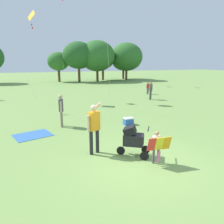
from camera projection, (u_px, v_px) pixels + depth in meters
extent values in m
plane|color=#75994C|center=(140.00, 162.00, 6.80)|extent=(120.00, 120.00, 0.00)
cylinder|color=brown|center=(59.00, 76.00, 32.94)|extent=(0.36, 0.36, 1.74)
ellipsoid|color=#2D6628|center=(58.00, 61.00, 32.46)|extent=(3.20, 2.88, 2.72)
cylinder|color=brown|center=(79.00, 75.00, 32.64)|extent=(0.36, 0.36, 2.04)
ellipsoid|color=#235623|center=(79.00, 55.00, 31.99)|extent=(4.60, 4.14, 3.91)
cylinder|color=brown|center=(97.00, 76.00, 33.55)|extent=(0.36, 0.36, 1.66)
ellipsoid|color=#2D6628|center=(97.00, 56.00, 32.87)|extent=(5.37, 4.83, 4.56)
cylinder|color=brown|center=(103.00, 74.00, 36.12)|extent=(0.36, 0.36, 1.85)
ellipsoid|color=#235623|center=(103.00, 59.00, 35.57)|extent=(3.71, 3.34, 3.16)
cylinder|color=brown|center=(126.00, 75.00, 35.92)|extent=(0.36, 0.36, 1.63)
ellipsoid|color=#2D6628|center=(127.00, 57.00, 35.27)|extent=(5.24, 4.72, 4.45)
cylinder|color=brown|center=(123.00, 74.00, 38.38)|extent=(0.36, 0.36, 1.56)
ellipsoid|color=#235623|center=(123.00, 60.00, 37.83)|extent=(4.11, 3.70, 3.50)
cylinder|color=#4C4C51|center=(158.00, 155.00, 6.68)|extent=(0.07, 0.07, 0.50)
cylinder|color=#4C4C51|center=(153.00, 156.00, 6.64)|extent=(0.07, 0.07, 0.50)
cube|color=silver|center=(156.00, 142.00, 6.56)|extent=(0.23, 0.16, 0.37)
cylinder|color=#A37556|center=(161.00, 142.00, 6.61)|extent=(0.05, 0.05, 0.33)
cylinder|color=#A37556|center=(152.00, 143.00, 6.54)|extent=(0.05, 0.05, 0.33)
sphere|color=#A37556|center=(157.00, 133.00, 6.50)|extent=(0.13, 0.13, 0.13)
cube|color=#F4A319|center=(167.00, 143.00, 6.46)|extent=(0.26, 0.18, 0.42)
cube|color=yellow|center=(159.00, 144.00, 6.39)|extent=(0.26, 0.18, 0.42)
cube|color=red|center=(152.00, 145.00, 6.33)|extent=(0.26, 0.18, 0.42)
cube|color=pink|center=(159.00, 157.00, 6.47)|extent=(0.08, 0.02, 0.36)
cylinder|color=#232328|center=(91.00, 143.00, 7.24)|extent=(0.12, 0.12, 0.82)
cylinder|color=#232328|center=(97.00, 141.00, 7.40)|extent=(0.12, 0.12, 0.82)
cube|color=orange|center=(94.00, 121.00, 7.16)|extent=(0.41, 0.33, 0.62)
cylinder|color=beige|center=(88.00, 124.00, 7.02)|extent=(0.09, 0.09, 0.55)
cylinder|color=beige|center=(97.00, 107.00, 7.31)|extent=(0.25, 0.50, 0.39)
sphere|color=beige|center=(94.00, 108.00, 7.06)|extent=(0.21, 0.21, 0.21)
cylinder|color=black|center=(121.00, 151.00, 7.28)|extent=(0.25, 0.19, 0.28)
cylinder|color=black|center=(144.00, 156.00, 6.86)|extent=(0.25, 0.19, 0.28)
cylinder|color=black|center=(146.00, 150.00, 7.36)|extent=(0.25, 0.19, 0.28)
cube|color=black|center=(134.00, 140.00, 7.10)|extent=(0.78, 0.73, 0.36)
cube|color=black|center=(130.00, 130.00, 7.06)|extent=(0.58, 0.58, 0.35)
cylinder|color=black|center=(148.00, 129.00, 6.91)|extent=(0.30, 0.42, 0.04)
cylinder|color=silver|center=(107.00, 37.00, 8.76)|extent=(1.93, 3.70, 7.95)
cube|color=red|center=(62.00, 0.00, 16.21)|extent=(0.08, 0.04, 0.14)
cylinder|color=silver|center=(61.00, 46.00, 15.20)|extent=(1.04, 3.43, 8.12)
cube|color=#F4A319|center=(31.00, 15.00, 15.59)|extent=(0.45, 0.96, 0.88)
cube|color=red|center=(32.00, 25.00, 15.72)|extent=(0.08, 0.06, 0.14)
cube|color=red|center=(32.00, 28.00, 15.78)|extent=(0.08, 0.06, 0.14)
cylinder|color=silver|center=(20.00, 62.00, 14.14)|extent=(2.06, 4.00, 6.01)
cylinder|color=#33384C|center=(147.00, 91.00, 20.63)|extent=(0.08, 0.08, 0.55)
cylinder|color=#33384C|center=(148.00, 91.00, 20.76)|extent=(0.08, 0.08, 0.55)
cube|color=red|center=(148.00, 86.00, 20.59)|extent=(0.28, 0.24, 0.41)
cylinder|color=brown|center=(147.00, 87.00, 20.49)|extent=(0.06, 0.06, 0.37)
cylinder|color=brown|center=(149.00, 86.00, 20.70)|extent=(0.06, 0.06, 0.37)
sphere|color=brown|center=(148.00, 83.00, 20.52)|extent=(0.14, 0.14, 0.14)
cylinder|color=#7F705B|center=(62.00, 118.00, 10.49)|extent=(0.11, 0.11, 0.75)
cylinder|color=#7F705B|center=(62.00, 119.00, 10.26)|extent=(0.11, 0.11, 0.75)
cube|color=#4C4C56|center=(61.00, 105.00, 10.23)|extent=(0.26, 0.36, 0.56)
cylinder|color=tan|center=(61.00, 105.00, 10.43)|extent=(0.08, 0.08, 0.50)
cylinder|color=tan|center=(61.00, 107.00, 10.04)|extent=(0.08, 0.08, 0.50)
sphere|color=tan|center=(60.00, 97.00, 10.14)|extent=(0.19, 0.19, 0.19)
cylinder|color=#4C4C51|center=(150.00, 95.00, 17.64)|extent=(0.10, 0.10, 0.71)
cylinder|color=#4C4C51|center=(151.00, 95.00, 17.83)|extent=(0.10, 0.10, 0.71)
cube|color=#4C4C56|center=(151.00, 87.00, 17.59)|extent=(0.36, 0.35, 0.53)
cylinder|color=#A37556|center=(150.00, 88.00, 17.44)|extent=(0.08, 0.08, 0.47)
cylinder|color=#A37556|center=(152.00, 88.00, 17.77)|extent=(0.08, 0.08, 0.47)
sphere|color=#A37556|center=(151.00, 83.00, 17.51)|extent=(0.18, 0.18, 0.18)
cube|color=#3366B2|center=(33.00, 135.00, 9.20)|extent=(1.69, 1.47, 0.02)
cube|color=#2D5BB7|center=(128.00, 122.00, 10.73)|extent=(0.44, 0.32, 0.30)
cube|color=white|center=(128.00, 118.00, 10.69)|extent=(0.45, 0.33, 0.05)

